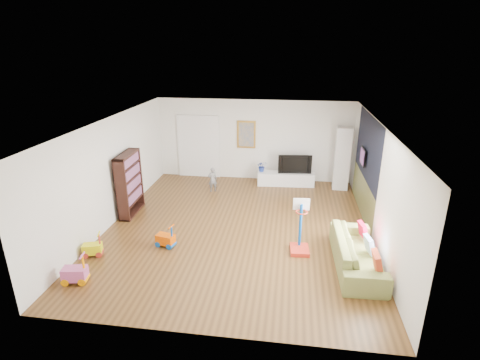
# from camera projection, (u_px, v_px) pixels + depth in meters

# --- Properties ---
(floor) EXTENTS (6.50, 7.50, 0.00)m
(floor) POSITION_uv_depth(u_px,v_px,m) (238.00, 228.00, 9.51)
(floor) COLOR brown
(floor) RESTS_ON ground
(ceiling) EXTENTS (6.50, 7.50, 0.00)m
(ceiling) POSITION_uv_depth(u_px,v_px,m) (238.00, 123.00, 8.57)
(ceiling) COLOR white
(ceiling) RESTS_ON ground
(wall_back) EXTENTS (6.50, 0.00, 2.70)m
(wall_back) POSITION_uv_depth(u_px,v_px,m) (254.00, 140.00, 12.53)
(wall_back) COLOR silver
(wall_back) RESTS_ON ground
(wall_front) EXTENTS (6.50, 0.00, 2.70)m
(wall_front) POSITION_uv_depth(u_px,v_px,m) (201.00, 263.00, 5.56)
(wall_front) COLOR silver
(wall_front) RESTS_ON ground
(wall_left) EXTENTS (0.00, 7.50, 2.70)m
(wall_left) POSITION_uv_depth(u_px,v_px,m) (111.00, 172.00, 9.46)
(wall_left) COLOR white
(wall_left) RESTS_ON ground
(wall_right) EXTENTS (0.00, 7.50, 2.70)m
(wall_right) POSITION_uv_depth(u_px,v_px,m) (377.00, 185.00, 8.62)
(wall_right) COLOR silver
(wall_right) RESTS_ON ground
(navy_accent) EXTENTS (0.01, 3.20, 1.70)m
(navy_accent) POSITION_uv_depth(u_px,v_px,m) (368.00, 148.00, 9.75)
(navy_accent) COLOR black
(navy_accent) RESTS_ON wall_right
(olive_wainscot) EXTENTS (0.01, 3.20, 1.00)m
(olive_wainscot) POSITION_uv_depth(u_px,v_px,m) (362.00, 195.00, 10.21)
(olive_wainscot) COLOR brown
(olive_wainscot) RESTS_ON wall_right
(doorway) EXTENTS (1.45, 0.06, 2.10)m
(doorway) POSITION_uv_depth(u_px,v_px,m) (199.00, 147.00, 12.84)
(doorway) COLOR white
(doorway) RESTS_ON ground
(painting_back) EXTENTS (0.62, 0.06, 0.92)m
(painting_back) POSITION_uv_depth(u_px,v_px,m) (246.00, 134.00, 12.45)
(painting_back) COLOR gold
(painting_back) RESTS_ON wall_back
(artwork_right) EXTENTS (0.04, 0.56, 0.46)m
(artwork_right) POSITION_uv_depth(u_px,v_px,m) (363.00, 156.00, 10.04)
(artwork_right) COLOR #7F3F8C
(artwork_right) RESTS_ON wall_right
(media_console) EXTENTS (1.86, 0.57, 0.43)m
(media_console) POSITION_uv_depth(u_px,v_px,m) (286.00, 179.00, 12.31)
(media_console) COLOR white
(media_console) RESTS_ON ground
(tall_cabinet) EXTENTS (0.49, 0.49, 2.00)m
(tall_cabinet) POSITION_uv_depth(u_px,v_px,m) (342.00, 158.00, 11.77)
(tall_cabinet) COLOR silver
(tall_cabinet) RESTS_ON ground
(bookshelf) EXTENTS (0.35, 1.17, 1.70)m
(bookshelf) POSITION_uv_depth(u_px,v_px,m) (129.00, 184.00, 10.07)
(bookshelf) COLOR black
(bookshelf) RESTS_ON ground
(sofa) EXTENTS (0.93, 2.26, 0.66)m
(sofa) POSITION_uv_depth(u_px,v_px,m) (357.00, 252.00, 7.77)
(sofa) COLOR olive
(sofa) RESTS_ON ground
(basketball_hoop) EXTENTS (0.45, 0.54, 1.23)m
(basketball_hoop) POSITION_uv_depth(u_px,v_px,m) (301.00, 227.00, 8.21)
(basketball_hoop) COLOR red
(basketball_hoop) RESTS_ON ground
(ride_on_yellow) EXTENTS (0.45, 0.35, 0.53)m
(ride_on_yellow) POSITION_uv_depth(u_px,v_px,m) (92.00, 245.00, 8.18)
(ride_on_yellow) COLOR yellow
(ride_on_yellow) RESTS_ON ground
(ride_on_orange) EXTENTS (0.46, 0.34, 0.55)m
(ride_on_orange) POSITION_uv_depth(u_px,v_px,m) (165.00, 236.00, 8.56)
(ride_on_orange) COLOR #D64E01
(ride_on_orange) RESTS_ON ground
(ride_on_pink) EXTENTS (0.49, 0.35, 0.61)m
(ride_on_pink) POSITION_uv_depth(u_px,v_px,m) (74.00, 269.00, 7.24)
(ride_on_pink) COLOR #CA559A
(ride_on_pink) RESTS_ON ground
(child) EXTENTS (0.34, 0.30, 0.79)m
(child) POSITION_uv_depth(u_px,v_px,m) (213.00, 180.00, 11.70)
(child) COLOR slate
(child) RESTS_ON ground
(tv) EXTENTS (1.09, 0.25, 0.62)m
(tv) POSITION_uv_depth(u_px,v_px,m) (295.00, 163.00, 12.14)
(tv) COLOR black
(tv) RESTS_ON media_console
(vase_plant) EXTENTS (0.39, 0.36, 0.36)m
(vase_plant) POSITION_uv_depth(u_px,v_px,m) (262.00, 166.00, 12.29)
(vase_plant) COLOR navy
(vase_plant) RESTS_ON media_console
(pillow_left) EXTENTS (0.11, 0.41, 0.41)m
(pillow_left) POSITION_uv_depth(u_px,v_px,m) (377.00, 263.00, 7.06)
(pillow_left) COLOR #A9341A
(pillow_left) RESTS_ON sofa
(pillow_center) EXTENTS (0.16, 0.36, 0.35)m
(pillow_center) POSITION_uv_depth(u_px,v_px,m) (369.00, 245.00, 7.70)
(pillow_center) COLOR silver
(pillow_center) RESTS_ON sofa
(pillow_right) EXTENTS (0.16, 0.35, 0.34)m
(pillow_right) POSITION_uv_depth(u_px,v_px,m) (363.00, 230.00, 8.29)
(pillow_right) COLOR #BF0832
(pillow_right) RESTS_ON sofa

